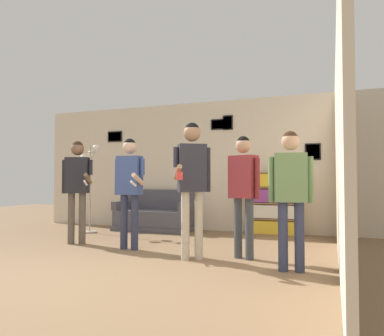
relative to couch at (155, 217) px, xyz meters
The scene contains 11 objects.
ground_plane 3.92m from the couch, 76.91° to the right, with size 20.00×20.00×0.00m, color #846647.
wall_back 1.45m from the couch, 25.37° to the left, with size 7.70×0.08×2.70m.
wall_right 4.10m from the couch, 25.62° to the right, with size 0.06×6.60×2.70m.
couch is the anchor object (origin of this frame).
bookshelf 2.46m from the couch, ahead, with size 1.02×0.30×1.19m.
floor_lamp 1.62m from the couch, 142.65° to the right, with size 0.36×0.39×1.75m.
person_player_foreground_left 2.17m from the couch, 102.35° to the right, with size 0.58×0.41×1.68m.
person_player_foreground_center 2.33m from the couch, 73.73° to the right, with size 0.50×0.45×1.67m.
person_watcher_holding_cup 3.14m from the couch, 54.57° to the right, with size 0.43×0.58×1.79m.
person_spectator_near_bookshelf 3.30m from the couch, 42.54° to the right, with size 0.47×0.32×1.62m.
person_spectator_far_right 4.11m from the couch, 41.51° to the right, with size 0.50×0.25×1.59m.
Camera 1 is at (2.60, -3.24, 1.01)m, focal length 35.00 mm.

